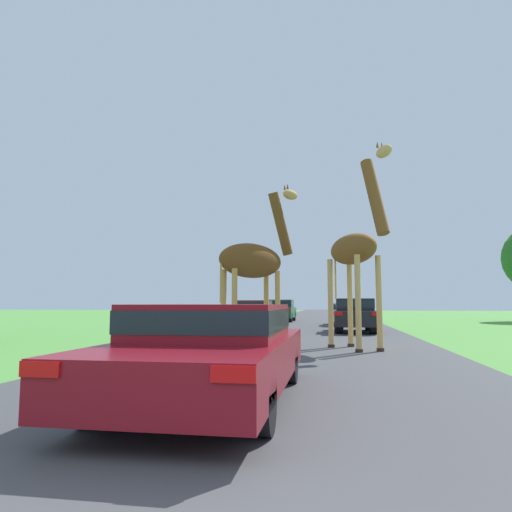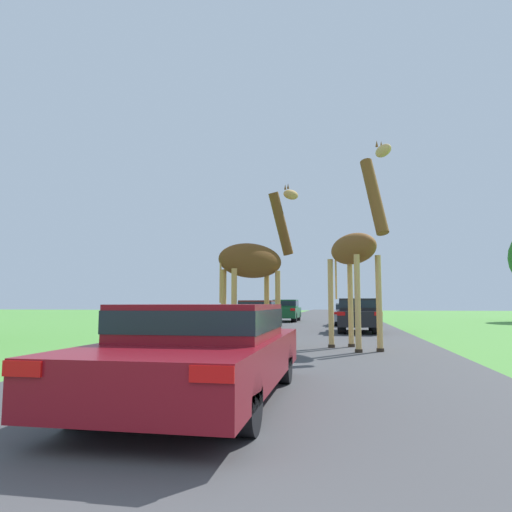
% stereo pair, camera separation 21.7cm
% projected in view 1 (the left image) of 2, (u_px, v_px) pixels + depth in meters
% --- Properties ---
extents(road, '(8.00, 120.00, 0.00)m').
position_uv_depth(road, '(317.00, 322.00, 30.55)').
color(road, '#424244').
rests_on(road, ground).
extents(giraffe_near_road, '(2.25, 2.39, 4.85)m').
position_uv_depth(giraffe_near_road, '(255.00, 261.00, 12.93)').
color(giraffe_near_road, tan).
rests_on(giraffe_near_road, ground).
extents(giraffe_companion, '(1.81, 2.63, 5.27)m').
position_uv_depth(giraffe_companion, '(356.00, 249.00, 12.27)').
color(giraffe_companion, tan).
rests_on(giraffe_companion, ground).
extents(car_lead_maroon, '(1.92, 4.77, 1.21)m').
position_uv_depth(car_lead_maroon, '(213.00, 348.00, 5.82)').
color(car_lead_maroon, maroon).
rests_on(car_lead_maroon, ground).
extents(car_queue_right, '(1.72, 3.94, 1.43)m').
position_uv_depth(car_queue_right, '(355.00, 314.00, 19.59)').
color(car_queue_right, black).
rests_on(car_queue_right, ground).
extents(car_queue_left, '(1.83, 4.27, 1.23)m').
position_uv_depth(car_queue_left, '(347.00, 313.00, 25.71)').
color(car_queue_left, gray).
rests_on(car_queue_left, ground).
extents(car_far_ahead, '(1.71, 4.44, 1.47)m').
position_uv_depth(car_far_ahead, '(281.00, 310.00, 31.03)').
color(car_far_ahead, '#144C28').
rests_on(car_far_ahead, ground).
extents(car_verge_right, '(1.93, 4.06, 1.38)m').
position_uv_depth(car_verge_right, '(254.00, 313.00, 24.29)').
color(car_verge_right, '#561914').
rests_on(car_verge_right, ground).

